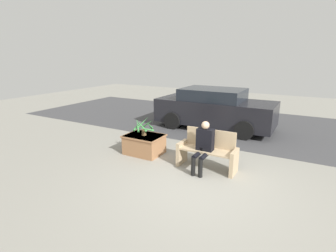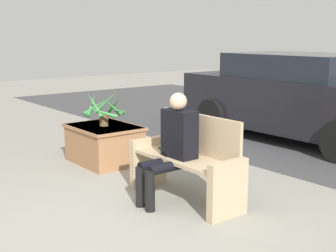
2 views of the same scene
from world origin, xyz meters
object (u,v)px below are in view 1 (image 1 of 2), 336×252
Objects in this scene: bench at (208,151)px; potted_plant at (144,127)px; person_seated at (204,144)px; parked_car at (214,109)px; planter_box at (144,144)px.

potted_plant is (-1.91, 0.05, 0.35)m from bench.
parked_car reaches higher than person_seated.
person_seated is at bearing -7.38° from planter_box.
parked_car reaches higher than potted_plant.
planter_box is 1.64× the size of potted_plant.
potted_plant is at bearing 172.57° from person_seated.
person_seated is 1.16× the size of planter_box.
bench is 2.27× the size of potted_plant.
potted_plant is (-1.87, 0.24, 0.12)m from person_seated.
bench is at bearing 77.81° from person_seated.
planter_box is at bearing 172.62° from person_seated.
person_seated is 3.94m from parked_car.
planter_box is 0.24× the size of parked_car.
parked_car reaches higher than planter_box.
person_seated is at bearing -7.43° from potted_plant.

